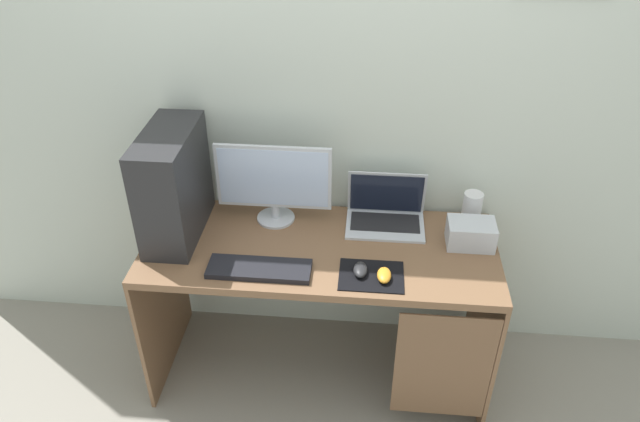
# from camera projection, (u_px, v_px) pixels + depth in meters

# --- Properties ---
(ground_plane) EXTENTS (8.00, 8.00, 0.00)m
(ground_plane) POSITION_uv_depth(u_px,v_px,m) (320.00, 367.00, 2.98)
(ground_plane) COLOR gray
(wall_back) EXTENTS (4.00, 0.05, 2.60)m
(wall_back) POSITION_uv_depth(u_px,v_px,m) (328.00, 95.00, 2.55)
(wall_back) COLOR beige
(wall_back) RESTS_ON ground_plane
(desk) EXTENTS (1.52, 0.63, 0.76)m
(desk) POSITION_uv_depth(u_px,v_px,m) (324.00, 275.00, 2.63)
(desk) COLOR brown
(desk) RESTS_ON ground_plane
(pc_tower) EXTENTS (0.20, 0.47, 0.48)m
(pc_tower) POSITION_uv_depth(u_px,v_px,m) (173.00, 184.00, 2.51)
(pc_tower) COLOR #232326
(pc_tower) RESTS_ON desk
(monitor) EXTENTS (0.51, 0.17, 0.38)m
(monitor) POSITION_uv_depth(u_px,v_px,m) (274.00, 182.00, 2.60)
(monitor) COLOR #B7BCC6
(monitor) RESTS_ON desk
(laptop) EXTENTS (0.35, 0.23, 0.23)m
(laptop) POSITION_uv_depth(u_px,v_px,m) (386.00, 214.00, 2.67)
(laptop) COLOR #B7BCC6
(laptop) RESTS_ON desk
(speaker) EXTENTS (0.09, 0.09, 0.16)m
(speaker) POSITION_uv_depth(u_px,v_px,m) (472.00, 209.00, 2.65)
(speaker) COLOR silver
(speaker) RESTS_ON desk
(projector) EXTENTS (0.20, 0.14, 0.11)m
(projector) POSITION_uv_depth(u_px,v_px,m) (471.00, 234.00, 2.53)
(projector) COLOR #B7BCC6
(projector) RESTS_ON desk
(keyboard) EXTENTS (0.42, 0.14, 0.02)m
(keyboard) POSITION_uv_depth(u_px,v_px,m) (259.00, 269.00, 2.41)
(keyboard) COLOR black
(keyboard) RESTS_ON desk
(mousepad) EXTENTS (0.26, 0.20, 0.00)m
(mousepad) POSITION_uv_depth(u_px,v_px,m) (371.00, 276.00, 2.39)
(mousepad) COLOR black
(mousepad) RESTS_ON desk
(mouse_left) EXTENTS (0.06, 0.10, 0.03)m
(mouse_left) POSITION_uv_depth(u_px,v_px,m) (360.00, 270.00, 2.39)
(mouse_left) COLOR #232326
(mouse_left) RESTS_ON mousepad
(mouse_right) EXTENTS (0.06, 0.10, 0.03)m
(mouse_right) POSITION_uv_depth(u_px,v_px,m) (384.00, 275.00, 2.36)
(mouse_right) COLOR orange
(mouse_right) RESTS_ON mousepad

